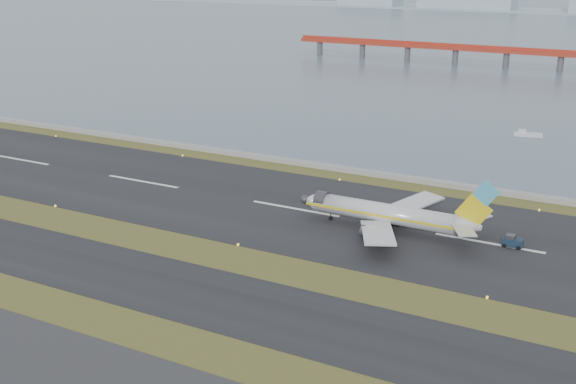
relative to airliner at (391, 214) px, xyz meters
The scene contains 9 objects.
ground 35.15m from the airliner, 128.62° to the right, with size 1000.00×1000.00×0.00m, color #384217.
taxiway_strip 45.11m from the airliner, 119.04° to the right, with size 1000.00×18.00×0.10m, color black.
runway_strip 22.26m from the airliner, behind, with size 1000.00×45.00×0.10m, color black.
seawall 39.41m from the airliner, 123.76° to the left, with size 1000.00×2.50×1.00m, color gray.
bay_water 433.23m from the airliner, 92.89° to the left, with size 1400.00×800.00×1.30m, color #4B5B6B.
red_pier 222.71m from the airliner, 90.47° to the left, with size 260.00×5.00×10.20m.
airliner is the anchor object (origin of this frame).
pushback_tug 22.49m from the airliner, ahead, with size 3.68×2.24×2.32m.
workboat_near 90.65m from the airliner, 84.59° to the left, with size 8.39×4.44×1.95m.
Camera 1 is at (65.02, -95.22, 50.43)m, focal length 45.00 mm.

